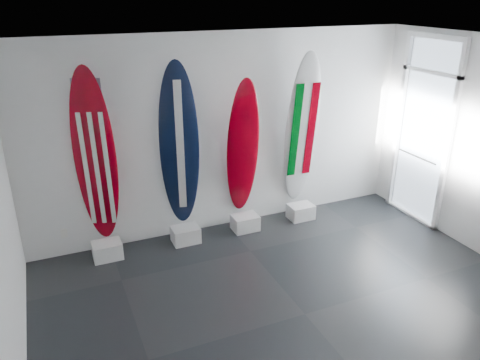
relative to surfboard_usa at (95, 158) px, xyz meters
name	(u,v)px	position (x,y,z in m)	size (l,w,h in m)	color
floor	(305,314)	(1.93, -2.28, -1.47)	(6.00, 6.00, 0.00)	black
ceiling	(322,50)	(1.93, -2.28, 1.53)	(6.00, 6.00, 0.00)	white
wall_back	(225,134)	(1.93, 0.22, 0.03)	(6.00, 6.00, 0.00)	silver
display_block_usa	(107,250)	(0.00, -0.10, -1.35)	(0.40, 0.30, 0.24)	silver
surfboard_usa	(95,158)	(0.00, 0.00, 0.00)	(0.56, 0.08, 2.46)	maroon
display_block_navy	(186,235)	(1.15, -0.10, -1.35)	(0.40, 0.30, 0.24)	silver
surfboard_navy	(179,147)	(1.15, 0.00, 0.00)	(0.56, 0.08, 2.47)	black
display_block_swiss	(245,223)	(2.12, -0.10, -1.35)	(0.40, 0.30, 0.24)	silver
surfboard_swiss	(243,148)	(2.12, 0.00, -0.14)	(0.50, 0.08, 2.19)	maroon
display_block_italy	(301,212)	(3.13, -0.10, -1.35)	(0.40, 0.30, 0.24)	silver
surfboard_italy	(302,130)	(3.13, 0.00, 0.02)	(0.57, 0.08, 2.50)	silver
wall_outlet	(64,234)	(-0.52, 0.20, -1.12)	(0.09, 0.02, 0.13)	silver
glass_door	(423,133)	(4.90, -0.73, -0.04)	(0.12, 1.16, 2.85)	white
balcony	(474,176)	(6.23, -0.73, -0.97)	(2.80, 2.20, 1.20)	slate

